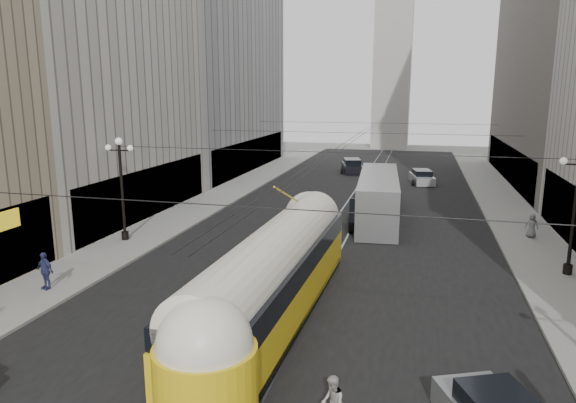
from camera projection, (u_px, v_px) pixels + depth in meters
The scene contains 18 objects.
road at pixel (355, 205), 42.87m from camera, with size 20.00×85.00×0.02m, color black.
sidewalk_left at pixel (234, 190), 49.09m from camera, with size 4.00×72.00×0.15m, color gray.
sidewalk_right at pixel (502, 203), 43.26m from camera, with size 4.00×72.00×0.15m, color gray.
rail_left at pixel (346, 204), 43.06m from camera, with size 0.12×85.00×0.04m, color gray.
rail_right at pixel (364, 205), 42.69m from camera, with size 0.12×85.00×0.04m, color gray.
building_left_far at pixel (202, 47), 59.44m from camera, with size 12.60×28.60×28.60m.
distant_tower at pixel (393, 57), 84.76m from camera, with size 6.00×6.00×31.36m.
lamppost_left_mid at pixel (122, 183), 31.42m from camera, with size 1.86×0.44×6.37m.
lamppost_right_mid at pixel (575, 205), 25.30m from camera, with size 1.86×0.44×6.37m.
catenary at pixel (357, 135), 40.67m from camera, with size 25.00×72.00×0.23m.
streetcar at pixel (275, 273), 21.04m from camera, with size 3.26×17.96×3.94m.
city_bus at pixel (378, 195), 37.49m from camera, with size 3.59×13.17×3.31m.
sedan_white_far at pixel (422, 177), 52.60m from camera, with size 2.74×4.83×1.44m.
sedan_dark_far at pixel (352, 166), 60.08m from camera, with size 3.17×5.37×1.59m.
pedestrian_crossing_a at pixel (222, 380), 15.24m from camera, with size 0.58×0.38×1.58m, color #222328.
pedestrian_crossing_b at pixel (332, 403), 14.13m from camera, with size 0.77×0.60×1.58m, color #ABA69F.
pedestrian_sidewalk_right at pixel (532, 225), 32.47m from camera, with size 0.76×0.47×1.56m, color slate.
pedestrian_sidewalk_left at pixel (45, 271), 23.90m from camera, with size 1.04×0.59×1.78m, color navy.
Camera 1 is at (4.99, -9.46, 9.17)m, focal length 32.00 mm.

